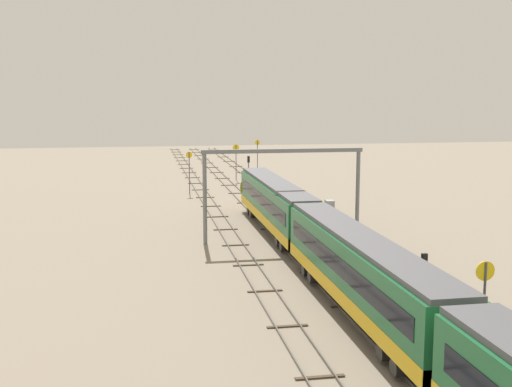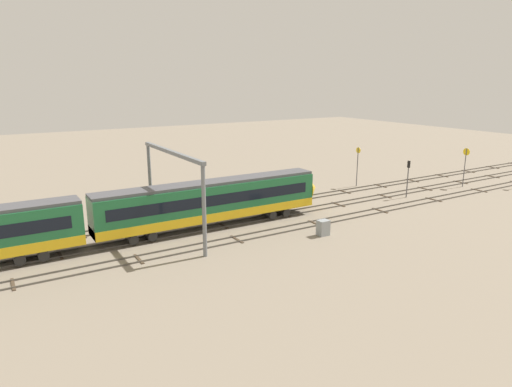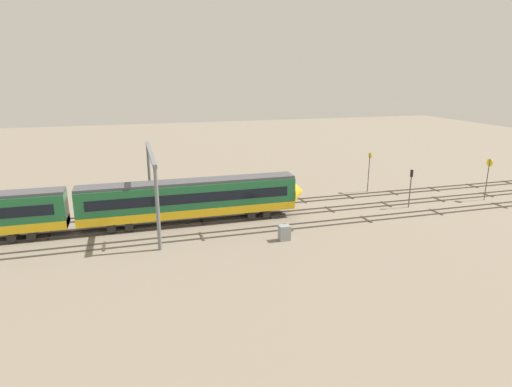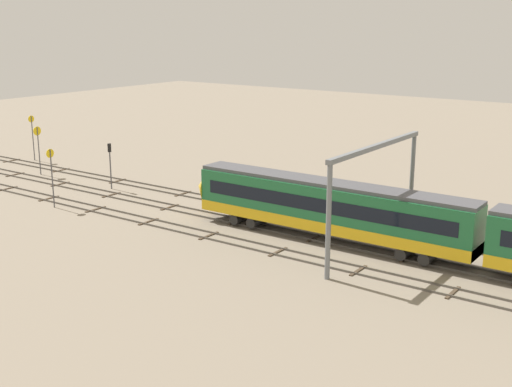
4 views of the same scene
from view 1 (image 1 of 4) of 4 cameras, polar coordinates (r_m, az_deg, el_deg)
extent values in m
plane|color=gray|center=(68.08, 0.80, -2.49)|extent=(208.46, 208.46, 0.00)
cube|color=#59544C|center=(69.25, 5.14, -2.26)|extent=(192.46, 0.07, 0.16)
cube|color=#59544C|center=(68.89, 3.99, -2.31)|extent=(192.46, 0.07, 0.16)
cube|color=#473828|center=(38.55, 17.52, -11.62)|extent=(0.24, 2.40, 0.08)
cube|color=#473828|center=(46.83, 12.06, -7.79)|extent=(0.24, 2.40, 0.08)
cube|color=#473828|center=(55.55, 8.33, -5.09)|extent=(0.24, 2.40, 0.08)
cube|color=#473828|center=(64.52, 5.64, -3.11)|extent=(0.24, 2.40, 0.08)
cube|color=#473828|center=(73.66, 3.63, -1.62)|extent=(0.24, 2.40, 0.08)
cube|color=#473828|center=(82.91, 2.06, -0.46)|extent=(0.24, 2.40, 0.08)
cube|color=#473828|center=(92.23, 0.81, 0.47)|extent=(0.24, 2.40, 0.08)
cube|color=#473828|center=(101.61, -0.21, 1.23)|extent=(0.24, 2.40, 0.08)
cube|color=#473828|center=(111.03, -1.06, 1.86)|extent=(0.24, 2.40, 0.08)
cube|color=#473828|center=(120.49, -1.78, 2.39)|extent=(0.24, 2.40, 0.08)
cube|color=#473828|center=(129.96, -2.39, 2.84)|extent=(0.24, 2.40, 0.08)
cube|color=#473828|center=(139.46, -2.92, 3.23)|extent=(0.24, 2.40, 0.08)
cube|color=#473828|center=(148.98, -3.38, 3.57)|extent=(0.24, 2.40, 0.08)
cube|color=#473828|center=(158.50, -3.79, 3.87)|extent=(0.24, 2.40, 0.08)
cube|color=#59544C|center=(68.20, 1.39, -2.40)|extent=(192.46, 0.07, 0.16)
cube|color=#59544C|center=(67.93, 0.21, -2.44)|extent=(192.46, 0.07, 0.16)
cube|color=#473828|center=(34.65, 12.43, -13.76)|extent=(0.24, 2.40, 0.08)
cube|color=#473828|center=(41.69, 8.18, -9.75)|extent=(0.24, 2.40, 0.08)
cube|color=#473828|center=(49.04, 5.24, -6.88)|extent=(0.24, 2.40, 0.08)
cube|color=#473828|center=(56.57, 3.10, -4.76)|extent=(0.24, 2.40, 0.08)
cube|color=#473828|center=(64.21, 1.47, -3.13)|extent=(0.24, 2.40, 0.08)
cube|color=#473828|center=(71.94, 0.20, -1.85)|extent=(0.24, 2.40, 0.08)
cube|color=#473828|center=(79.73, -0.82, -0.82)|extent=(0.24, 2.40, 0.08)
cube|color=#473828|center=(87.56, -1.67, 0.03)|extent=(0.24, 2.40, 0.08)
cube|color=#473828|center=(95.41, -2.37, 0.74)|extent=(0.24, 2.40, 0.08)
cube|color=#473828|center=(103.30, -2.96, 1.34)|extent=(0.24, 2.40, 0.08)
cube|color=#473828|center=(111.20, -3.48, 1.85)|extent=(0.24, 2.40, 0.08)
cube|color=#473828|center=(119.12, -3.92, 2.30)|extent=(0.24, 2.40, 0.08)
cube|color=#473828|center=(127.05, -4.31, 2.69)|extent=(0.24, 2.40, 0.08)
cube|color=#473828|center=(134.99, -4.65, 3.04)|extent=(0.24, 2.40, 0.08)
cube|color=#473828|center=(142.94, -4.96, 3.34)|extent=(0.24, 2.40, 0.08)
cube|color=#473828|center=(150.90, -5.23, 3.62)|extent=(0.24, 2.40, 0.08)
cube|color=#473828|center=(158.87, -5.48, 3.86)|extent=(0.24, 2.40, 0.08)
cube|color=#59544C|center=(67.45, -2.46, -2.53)|extent=(192.46, 0.07, 0.16)
cube|color=#59544C|center=(67.28, -3.67, -2.57)|extent=(192.46, 0.07, 0.16)
cube|color=#473828|center=(31.74, 5.63, -15.75)|extent=(0.24, 2.40, 0.08)
cube|color=#473828|center=(37.90, 2.77, -11.57)|extent=(0.24, 2.40, 0.08)
cube|color=#473828|center=(44.28, 0.78, -8.55)|extent=(0.24, 2.40, 0.08)
cube|color=#473828|center=(50.79, -0.68, -6.30)|extent=(0.24, 2.40, 0.08)
cube|color=#473828|center=(57.38, -1.80, -4.56)|extent=(0.24, 2.40, 0.08)
cube|color=#473828|center=(64.03, -2.69, -3.17)|extent=(0.24, 2.40, 0.08)
cube|color=#473828|center=(70.72, -3.40, -2.05)|extent=(0.24, 2.40, 0.08)
cube|color=#473828|center=(77.44, -3.99, -1.12)|extent=(0.24, 2.40, 0.08)
cube|color=#473828|center=(84.19, -4.49, -0.34)|extent=(0.24, 2.40, 0.08)
cube|color=#473828|center=(90.96, -4.91, 0.32)|extent=(0.24, 2.40, 0.08)
cube|color=#473828|center=(97.74, -5.28, 0.90)|extent=(0.24, 2.40, 0.08)
cube|color=#473828|center=(104.54, -5.59, 1.40)|extent=(0.24, 2.40, 0.08)
cube|color=#473828|center=(111.34, -5.87, 1.83)|extent=(0.24, 2.40, 0.08)
cube|color=#473828|center=(118.15, -6.12, 2.22)|extent=(0.24, 2.40, 0.08)
cube|color=#473828|center=(124.97, -6.34, 2.56)|extent=(0.24, 2.40, 0.08)
cube|color=#473828|center=(131.80, -6.53, 2.87)|extent=(0.24, 2.40, 0.08)
cube|color=#473828|center=(138.63, -6.71, 3.15)|extent=(0.24, 2.40, 0.08)
cube|color=#473828|center=(145.46, -6.87, 3.40)|extent=(0.24, 2.40, 0.08)
cube|color=#473828|center=(152.30, -7.02, 3.63)|extent=(0.24, 2.40, 0.08)
cube|color=#473828|center=(159.14, -7.15, 3.84)|extent=(0.24, 2.40, 0.08)
cube|color=#1E6638|center=(62.52, 1.71, -0.82)|extent=(24.00, 2.90, 3.60)
cube|color=gold|center=(62.76, 1.70, -2.04)|extent=(24.00, 2.94, 0.90)
cube|color=#4C4C51|center=(62.23, 1.72, 0.95)|extent=(24.00, 2.50, 0.30)
cube|color=black|center=(62.76, 3.01, -0.40)|extent=(22.00, 0.04, 1.10)
cube|color=black|center=(62.17, 0.39, -0.47)|extent=(22.00, 0.04, 1.10)
cylinder|color=black|center=(54.75, 3.53, -4.60)|extent=(0.90, 2.70, 0.90)
cylinder|color=black|center=(56.46, 3.10, -4.19)|extent=(0.90, 2.70, 0.90)
cylinder|color=black|center=(69.46, 0.56, -1.75)|extent=(0.90, 2.70, 0.90)
cylinder|color=black|center=(71.20, 0.30, -1.49)|extent=(0.90, 2.70, 0.90)
cube|color=#1E6638|center=(39.10, 9.17, -6.70)|extent=(24.00, 2.90, 3.60)
cube|color=gold|center=(39.48, 9.12, -8.59)|extent=(24.00, 2.94, 0.90)
cube|color=#4C4C51|center=(38.64, 9.24, -3.91)|extent=(24.00, 2.50, 0.30)
cube|color=black|center=(39.49, 11.19, -5.95)|extent=(22.00, 0.04, 1.10)
cube|color=black|center=(38.55, 7.12, -6.21)|extent=(22.00, 0.04, 1.10)
cylinder|color=black|center=(32.30, 14.22, -14.43)|extent=(0.90, 2.70, 0.90)
cylinder|color=black|center=(33.82, 12.94, -13.31)|extent=(0.90, 2.70, 0.90)
cylinder|color=black|center=(45.92, 6.31, -7.24)|extent=(0.90, 2.70, 0.90)
cylinder|color=black|center=(47.59, 5.70, -6.66)|extent=(0.90, 2.70, 0.90)
cone|color=gold|center=(74.98, -0.28, 0.62)|extent=(1.60, 3.24, 3.24)
cylinder|color=slate|center=(60.34, 8.91, -0.15)|extent=(0.36, 0.36, 8.05)
cylinder|color=slate|center=(57.36, -4.51, -0.53)|extent=(0.36, 0.36, 8.05)
cube|color=slate|center=(57.94, 2.39, 3.77)|extent=(0.40, 14.67, 0.35)
cylinder|color=#4C4C51|center=(101.04, -1.76, 2.74)|extent=(0.12, 0.12, 5.53)
cylinder|color=yellow|center=(100.87, -1.77, 4.04)|extent=(0.05, 1.03, 1.03)
cube|color=black|center=(100.90, -1.77, 4.04)|extent=(0.02, 0.46, 0.12)
cylinder|color=#4C4C51|center=(109.07, 0.13, 3.21)|extent=(0.12, 0.12, 5.67)
cylinder|color=yellow|center=(108.90, 0.12, 4.50)|extent=(0.05, 0.85, 0.85)
cube|color=black|center=(108.93, 0.12, 4.50)|extent=(0.02, 0.38, 0.12)
cylinder|color=#4C4C51|center=(87.45, -5.87, 1.81)|extent=(0.12, 0.12, 5.61)
cylinder|color=yellow|center=(87.24, -5.90, 3.39)|extent=(0.05, 0.84, 0.84)
cube|color=black|center=(87.27, -5.90, 3.39)|extent=(0.02, 0.38, 0.12)
cylinder|color=#4C4C51|center=(32.09, 19.30, -10.60)|extent=(0.12, 0.12, 5.63)
cylinder|color=yellow|center=(31.43, 19.48, -6.43)|extent=(0.05, 0.92, 0.92)
cube|color=black|center=(31.46, 19.46, -6.42)|extent=(0.02, 0.41, 0.12)
cylinder|color=#4C4C51|center=(38.18, 14.43, -8.98)|extent=(0.14, 0.14, 3.49)
cube|color=black|center=(37.58, 14.56, -5.79)|extent=(0.20, 0.32, 0.90)
sphere|color=yellow|center=(37.63, 14.50, -5.46)|extent=(0.20, 0.20, 0.20)
sphere|color=#262626|center=(37.73, 14.48, -6.04)|extent=(0.20, 0.20, 0.20)
cylinder|color=#4C4C51|center=(89.54, -0.66, 1.48)|extent=(0.14, 0.14, 3.96)
cube|color=black|center=(89.27, -0.66, 3.02)|extent=(0.20, 0.32, 0.90)
sphere|color=yellow|center=(89.36, -0.67, 3.16)|extent=(0.20, 0.20, 0.20)
sphere|color=#262626|center=(89.39, -0.67, 2.90)|extent=(0.20, 0.20, 0.20)
cube|color=gray|center=(72.76, 6.47, -1.20)|extent=(1.12, 0.88, 1.55)
cube|color=#333333|center=(73.26, 6.35, -0.95)|extent=(0.02, 0.62, 0.24)
camera|label=2|loc=(67.46, 43.36, 7.90)|focal=32.13mm
camera|label=3|loc=(80.33, 37.91, 9.15)|focal=30.31mm
camera|label=4|loc=(48.23, -53.99, 10.07)|focal=47.24mm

